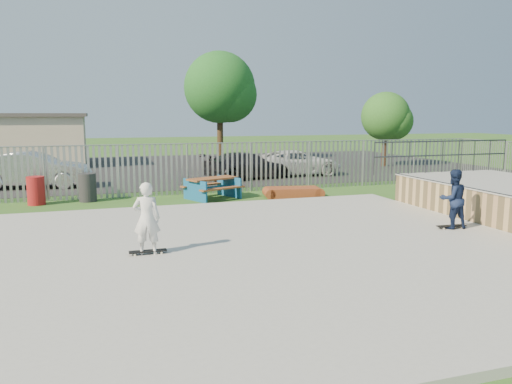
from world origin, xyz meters
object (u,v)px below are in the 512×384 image
object	(u,v)px
picnic_table	(213,188)
car_silver	(34,170)
car_white	(297,163)
skater_navy	(453,199)
tree_mid	(220,88)
tree_right	(386,116)
skater_white	(147,218)
car_dark	(248,165)
trash_bin_red	(36,191)
funbox	(293,192)
trash_bin_grey	(88,187)

from	to	relation	value
picnic_table	car_silver	distance (m)	8.35
car_white	skater_navy	distance (m)	13.11
picnic_table	tree_mid	world-z (taller)	tree_mid
tree_right	skater_white	xyz separation A→B (m)	(-15.69, -15.76, -2.07)
car_dark	tree_mid	bearing A→B (deg)	-17.10
car_white	tree_right	size ratio (longest dim) A/B	1.04
tree_mid	skater_navy	xyz separation A→B (m)	(0.88, -21.96, -3.94)
skater_navy	picnic_table	bearing A→B (deg)	-53.48
car_white	trash_bin_red	bearing A→B (deg)	114.04
car_dark	car_white	distance (m)	2.88
funbox	skater_navy	size ratio (longest dim) A/B	1.29
trash_bin_red	trash_bin_grey	bearing A→B (deg)	5.25
funbox	car_white	size ratio (longest dim) A/B	0.44
trash_bin_grey	car_dark	world-z (taller)	car_dark
car_silver	tree_mid	bearing A→B (deg)	-40.97
trash_bin_grey	tree_right	world-z (taller)	tree_right
tree_right	funbox	bearing A→B (deg)	-136.84
funbox	tree_right	size ratio (longest dim) A/B	0.45
picnic_table	trash_bin_red	world-z (taller)	trash_bin_red
skater_navy	car_dark	bearing A→B (deg)	-77.91
funbox	trash_bin_grey	world-z (taller)	trash_bin_grey
trash_bin_red	skater_navy	size ratio (longest dim) A/B	0.63
picnic_table	skater_navy	xyz separation A→B (m)	(4.76, -7.38, 0.53)
tree_mid	car_dark	bearing A→B (deg)	-95.79
picnic_table	skater_white	size ratio (longest dim) A/B	1.49
trash_bin_red	car_white	size ratio (longest dim) A/B	0.21
trash_bin_red	car_silver	size ratio (longest dim) A/B	0.21
picnic_table	skater_navy	bearing A→B (deg)	-79.85
car_silver	skater_white	bearing A→B (deg)	-157.32
tree_mid	skater_white	world-z (taller)	tree_mid
tree_right	skater_navy	bearing A→B (deg)	-116.40
car_silver	skater_white	world-z (taller)	skater_white
skater_white	funbox	bearing A→B (deg)	-120.92
car_silver	skater_navy	world-z (taller)	skater_navy
trash_bin_grey	funbox	bearing A→B (deg)	-10.94
picnic_table	skater_white	distance (m)	8.08
car_silver	skater_navy	distance (m)	16.86
funbox	skater_white	distance (m)	9.17
car_white	skater_navy	size ratio (longest dim) A/B	2.96
car_white	tree_mid	distance (m)	10.01
car_silver	tree_right	distance (m)	19.63
trash_bin_red	skater_white	world-z (taller)	skater_white
skater_white	skater_navy	bearing A→B (deg)	-168.53
trash_bin_red	trash_bin_grey	xyz separation A→B (m)	(1.71, 0.16, 0.02)
funbox	car_silver	size ratio (longest dim) A/B	0.43
trash_bin_red	skater_navy	world-z (taller)	skater_navy
picnic_table	car_white	xyz separation A→B (m)	(5.74, 5.69, 0.26)
car_silver	tree_right	size ratio (longest dim) A/B	1.04
trash_bin_grey	skater_navy	size ratio (longest dim) A/B	0.65
trash_bin_grey	skater_navy	xyz separation A→B (m)	(9.20, -8.17, 0.42)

